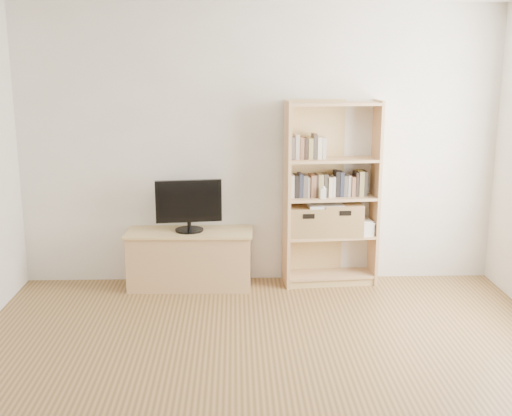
{
  "coord_description": "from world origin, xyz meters",
  "views": [
    {
      "loc": [
        -0.23,
        -3.48,
        2.11
      ],
      "look_at": [
        -0.05,
        1.9,
        0.85
      ],
      "focal_mm": 45.0,
      "sensor_mm": 36.0,
      "label": 1
    }
  ],
  "objects_px": {
    "tv_stand": "(190,260)",
    "laptop": "(325,205)",
    "basket_left": "(306,221)",
    "television": "(189,206)",
    "bookshelf": "(331,194)",
    "basket_right": "(342,219)",
    "baby_monitor": "(323,194)"
  },
  "relations": [
    {
      "from": "tv_stand",
      "to": "television",
      "type": "relative_size",
      "value": 1.86
    },
    {
      "from": "laptop",
      "to": "bookshelf",
      "type": "bearing_deg",
      "value": 21.79
    },
    {
      "from": "basket_left",
      "to": "laptop",
      "type": "bearing_deg",
      "value": -3.27
    },
    {
      "from": "laptop",
      "to": "baby_monitor",
      "type": "bearing_deg",
      "value": -116.44
    },
    {
      "from": "baby_monitor",
      "to": "laptop",
      "type": "distance_m",
      "value": 0.15
    },
    {
      "from": "basket_left",
      "to": "television",
      "type": "bearing_deg",
      "value": 179.88
    },
    {
      "from": "basket_left",
      "to": "basket_right",
      "type": "distance_m",
      "value": 0.34
    },
    {
      "from": "tv_stand",
      "to": "television",
      "type": "xyz_separation_m",
      "value": [
        0.0,
        0.0,
        0.52
      ]
    },
    {
      "from": "tv_stand",
      "to": "laptop",
      "type": "bearing_deg",
      "value": 3.32
    },
    {
      "from": "basket_left",
      "to": "laptop",
      "type": "xyz_separation_m",
      "value": [
        0.17,
        -0.0,
        0.15
      ]
    },
    {
      "from": "basket_left",
      "to": "laptop",
      "type": "height_order",
      "value": "laptop"
    },
    {
      "from": "bookshelf",
      "to": "television",
      "type": "distance_m",
      "value": 1.33
    },
    {
      "from": "basket_right",
      "to": "laptop",
      "type": "xyz_separation_m",
      "value": [
        -0.16,
        -0.03,
        0.14
      ]
    },
    {
      "from": "bookshelf",
      "to": "television",
      "type": "relative_size",
      "value": 2.86
    },
    {
      "from": "baby_monitor",
      "to": "basket_right",
      "type": "xyz_separation_m",
      "value": [
        0.19,
        0.11,
        -0.27
      ]
    },
    {
      "from": "television",
      "to": "basket_right",
      "type": "relative_size",
      "value": 1.67
    },
    {
      "from": "baby_monitor",
      "to": "basket_left",
      "type": "xyz_separation_m",
      "value": [
        -0.14,
        0.08,
        -0.28
      ]
    },
    {
      "from": "tv_stand",
      "to": "basket_right",
      "type": "distance_m",
      "value": 1.48
    },
    {
      "from": "baby_monitor",
      "to": "basket_left",
      "type": "distance_m",
      "value": 0.32
    },
    {
      "from": "basket_left",
      "to": "laptop",
      "type": "relative_size",
      "value": 1.03
    },
    {
      "from": "bookshelf",
      "to": "basket_right",
      "type": "bearing_deg",
      "value": -2.6
    },
    {
      "from": "tv_stand",
      "to": "bookshelf",
      "type": "relative_size",
      "value": 0.65
    },
    {
      "from": "tv_stand",
      "to": "basket_left",
      "type": "bearing_deg",
      "value": 3.75
    },
    {
      "from": "laptop",
      "to": "tv_stand",
      "type": "bearing_deg",
      "value": 176.88
    },
    {
      "from": "basket_right",
      "to": "bookshelf",
      "type": "bearing_deg",
      "value": 179.29
    },
    {
      "from": "television",
      "to": "basket_left",
      "type": "relative_size",
      "value": 1.81
    },
    {
      "from": "tv_stand",
      "to": "basket_left",
      "type": "distance_m",
      "value": 1.15
    },
    {
      "from": "bookshelf",
      "to": "tv_stand",
      "type": "bearing_deg",
      "value": 177.71
    },
    {
      "from": "television",
      "to": "baby_monitor",
      "type": "distance_m",
      "value": 1.24
    },
    {
      "from": "bookshelf",
      "to": "basket_left",
      "type": "height_order",
      "value": "bookshelf"
    },
    {
      "from": "television",
      "to": "tv_stand",
      "type": "bearing_deg",
      "value": 0.0
    },
    {
      "from": "bookshelf",
      "to": "baby_monitor",
      "type": "bearing_deg",
      "value": -135.0
    }
  ]
}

